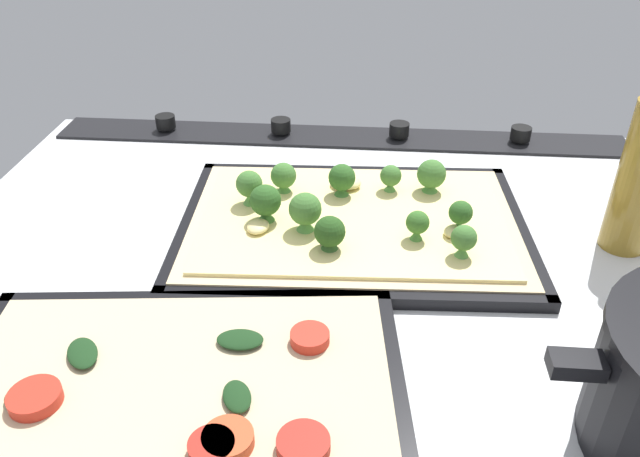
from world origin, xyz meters
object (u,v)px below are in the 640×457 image
object	(u,v)px
baking_tray_front	(353,228)
baking_tray_back	(178,384)
broccoli_pizza	(351,217)
veggie_pizza_back	(179,382)

from	to	relation	value
baking_tray_front	baking_tray_back	distance (cm)	27.30
baking_tray_front	baking_tray_back	xyz separation A→B (cm)	(12.93, 24.05, 0.01)
broccoli_pizza	baking_tray_back	distance (cm)	27.31
baking_tray_back	veggie_pizza_back	world-z (taller)	veggie_pizza_back
baking_tray_back	veggie_pizza_back	distance (cm)	0.83
baking_tray_back	veggie_pizza_back	xyz separation A→B (cm)	(-0.28, 0.36, 0.69)
baking_tray_back	broccoli_pizza	bearing A→B (deg)	-117.64
broccoli_pizza	veggie_pizza_back	distance (cm)	27.47
baking_tray_front	veggie_pizza_back	xyz separation A→B (cm)	(12.65, 24.41, 0.70)
baking_tray_front	baking_tray_back	world-z (taller)	same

